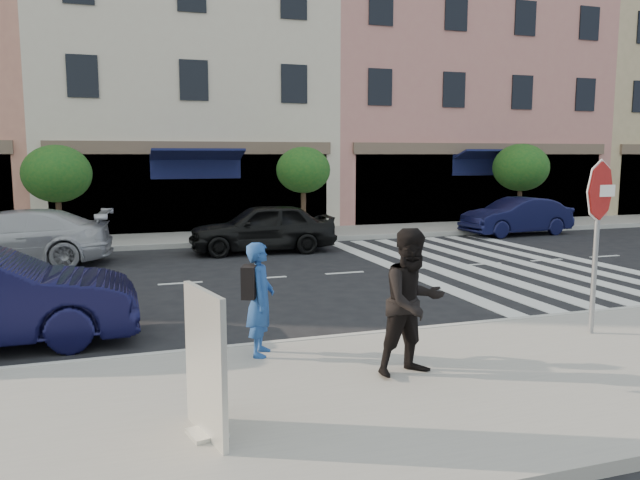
{
  "coord_description": "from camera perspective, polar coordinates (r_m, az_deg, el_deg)",
  "views": [
    {
      "loc": [
        -3.37,
        -10.21,
        2.91
      ],
      "look_at": [
        0.1,
        0.23,
        1.4
      ],
      "focal_mm": 35.0,
      "sensor_mm": 36.0,
      "label": 1
    }
  ],
  "objects": [
    {
      "name": "sidewalk_far",
      "position": [
        21.67,
        -9.28,
        0.2
      ],
      "size": [
        60.0,
        3.0,
        0.15
      ],
      "primitive_type": "cube",
      "color": "gray",
      "rests_on": "ground"
    },
    {
      "name": "car_far_right",
      "position": [
        23.82,
        17.52,
        2.08
      ],
      "size": [
        4.22,
        1.72,
        1.36
      ],
      "primitive_type": "imported",
      "rotation": [
        0.0,
        0.0,
        -1.5
      ],
      "color": "black",
      "rests_on": "ground"
    },
    {
      "name": "building_east_mid",
      "position": [
        31.22,
        10.52,
        14.29
      ],
      "size": [
        13.0,
        9.0,
        13.0
      ],
      "primitive_type": "cube",
      "color": "tan",
      "rests_on": "ground"
    },
    {
      "name": "street_tree_ea",
      "position": [
        26.04,
        17.89,
        6.3
      ],
      "size": [
        2.2,
        2.2,
        3.19
      ],
      "color": "#473323",
      "rests_on": "sidewalk_far"
    },
    {
      "name": "car_far_mid",
      "position": [
        18.75,
        -5.3,
        1.14
      ],
      "size": [
        4.41,
        1.93,
        1.48
      ],
      "primitive_type": "imported",
      "rotation": [
        0.0,
        0.0,
        -1.61
      ],
      "color": "black",
      "rests_on": "ground"
    },
    {
      "name": "photographer",
      "position": [
        8.65,
        -5.47,
        -5.39
      ],
      "size": [
        0.56,
        0.67,
        1.58
      ],
      "primitive_type": "imported",
      "rotation": [
        0.0,
        0.0,
        1.19
      ],
      "color": "navy",
      "rests_on": "sidewalk_near"
    },
    {
      "name": "sidewalk_near",
      "position": [
        7.82,
        8.77,
        -13.53
      ],
      "size": [
        60.0,
        4.5,
        0.15
      ],
      "primitive_type": "cube",
      "color": "gray",
      "rests_on": "ground"
    },
    {
      "name": "poster_board",
      "position": [
        6.31,
        -10.38,
        -11.25
      ],
      "size": [
        0.41,
        0.96,
        1.48
      ],
      "rotation": [
        0.0,
        0.0,
        0.22
      ],
      "color": "beige",
      "rests_on": "sidewalk_near"
    },
    {
      "name": "building_centre",
      "position": [
        27.49,
        -12.65,
        13.04
      ],
      "size": [
        11.0,
        9.0,
        11.0
      ],
      "primitive_type": "cube",
      "color": "beige",
      "rests_on": "ground"
    },
    {
      "name": "car_far_left",
      "position": [
        18.13,
        -26.52,
        0.12
      ],
      "size": [
        5.26,
        2.49,
        1.48
      ],
      "primitive_type": "imported",
      "rotation": [
        0.0,
        0.0,
        -1.65
      ],
      "color": "#ABAAB0",
      "rests_on": "ground"
    },
    {
      "name": "walker",
      "position": [
        7.91,
        8.49,
        -5.65
      ],
      "size": [
        1.0,
        0.84,
        1.86
      ],
      "primitive_type": "imported",
      "rotation": [
        0.0,
        0.0,
        0.16
      ],
      "color": "black",
      "rests_on": "sidewalk_near"
    },
    {
      "name": "stop_sign",
      "position": [
        10.35,
        24.15,
        2.62
      ],
      "size": [
        0.95,
        0.13,
        2.7
      ],
      "rotation": [
        0.0,
        0.0,
        0.07
      ],
      "color": "gray",
      "rests_on": "sidewalk_near"
    },
    {
      "name": "street_tree_wb",
      "position": [
        21.09,
        -22.93,
        5.57
      ],
      "size": [
        2.1,
        2.1,
        3.06
      ],
      "color": "#473323",
      "rests_on": "sidewalk_far"
    },
    {
      "name": "ground",
      "position": [
        11.14,
        -0.12,
        -7.32
      ],
      "size": [
        120.0,
        120.0,
        0.0
      ],
      "primitive_type": "plane",
      "color": "black",
      "rests_on": "ground"
    },
    {
      "name": "street_tree_c",
      "position": [
        21.97,
        -1.54,
        6.37
      ],
      "size": [
        1.9,
        1.9,
        3.04
      ],
      "color": "#473323",
      "rests_on": "sidewalk_far"
    }
  ]
}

